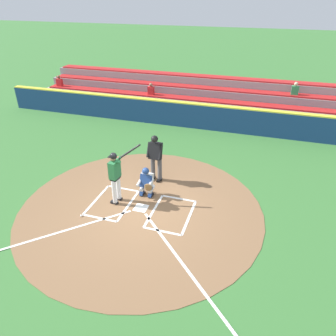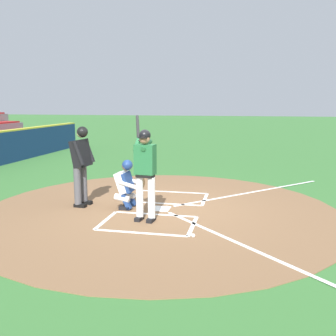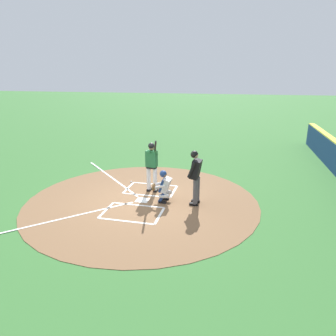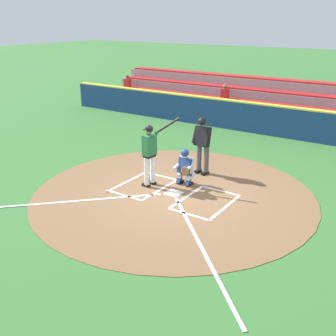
% 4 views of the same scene
% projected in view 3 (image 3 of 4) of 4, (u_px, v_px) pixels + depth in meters
% --- Properties ---
extents(ground_plane, '(120.00, 120.00, 0.00)m').
position_uv_depth(ground_plane, '(142.00, 200.00, 10.72)').
color(ground_plane, '#387033').
extents(dirt_circle, '(8.00, 8.00, 0.01)m').
position_uv_depth(dirt_circle, '(142.00, 200.00, 10.72)').
color(dirt_circle, brown).
rests_on(dirt_circle, ground).
extents(home_plate_and_chalk, '(7.93, 4.91, 0.01)m').
position_uv_depth(home_plate_and_chalk, '(119.00, 198.00, 10.90)').
color(home_plate_and_chalk, white).
rests_on(home_plate_and_chalk, dirt_circle).
extents(batter, '(0.99, 0.63, 2.13)m').
position_uv_depth(batter, '(152.00, 164.00, 11.19)').
color(batter, white).
rests_on(batter, ground).
extents(catcher, '(0.59, 0.62, 1.13)m').
position_uv_depth(catcher, '(164.00, 186.00, 10.44)').
color(catcher, black).
rests_on(catcher, ground).
extents(plate_umpire, '(0.60, 0.45, 1.86)m').
position_uv_depth(plate_umpire, '(196.00, 174.00, 10.10)').
color(plate_umpire, '#4C4C51').
rests_on(plate_umpire, ground).
extents(baseball, '(0.07, 0.07, 0.07)m').
position_uv_depth(baseball, '(131.00, 182.00, 12.46)').
color(baseball, white).
rests_on(baseball, ground).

